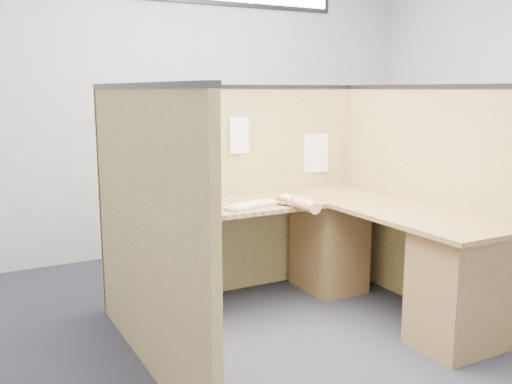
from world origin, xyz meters
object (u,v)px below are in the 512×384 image
l_desk (312,259)px  keyboard (253,205)px  mouse (286,202)px  laptop (171,199)px

l_desk → keyboard: 0.53m
l_desk → mouse: 0.42m
l_desk → keyboard: bearing=143.4°
keyboard → mouse: size_ratio=3.77×
laptop → l_desk: bearing=-44.7°
l_desk → mouse: mouse is taller
laptop → keyboard: bearing=-41.6°
laptop → keyboard: (0.47, -0.26, -0.04)m
laptop → mouse: bearing=-36.2°
l_desk → laptop: (-0.79, 0.50, 0.39)m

